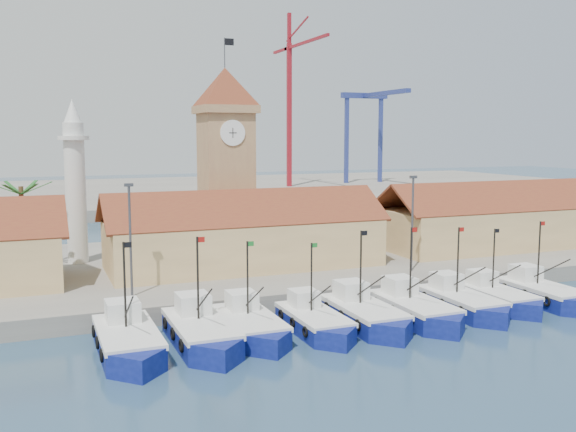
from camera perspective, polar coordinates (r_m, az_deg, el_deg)
name	(u,v)px	position (r m, az deg, el deg)	size (l,w,h in m)	color
ground	(333,341)	(45.66, 4.03, -11.01)	(400.00, 400.00, 0.00)	navy
quay	(233,266)	(67.17, -4.95, -4.44)	(140.00, 32.00, 1.50)	gray
terminal	(122,194)	(150.78, -14.52, 1.90)	(240.00, 80.00, 2.00)	gray
boat_0	(129,343)	(43.77, -13.99, -10.92)	(3.74, 10.25, 7.76)	#0B145A
boat_1	(202,334)	(44.64, -7.64, -10.40)	(3.77, 10.32, 7.81)	#0B145A
boat_2	(252,327)	(46.09, -3.24, -9.86)	(3.46, 9.49, 7.18)	#0B145A
boat_3	(316,323)	(47.12, 2.49, -9.51)	(3.31, 9.07, 6.86)	#0B145A
boat_4	(366,316)	(48.87, 6.94, -8.86)	(3.65, 9.99, 7.56)	#0B145A
boat_5	(416,311)	(50.87, 11.32, -8.30)	(3.67, 10.05, 7.61)	#0B145A
boat_6	(463,304)	(53.90, 15.31, -7.57)	(3.52, 9.63, 7.29)	#0B145A
boat_7	(499,299)	(56.69, 18.23, -7.00)	(3.32, 9.09, 6.88)	#0B145A
boat_8	(545,295)	(59.10, 21.85, -6.53)	(3.56, 9.75, 7.38)	#0B145A
hall_center	(244,241)	(62.82, -3.92, -2.24)	(27.04, 10.13, 7.61)	#E2BD7C
hall_right	(506,224)	(78.66, 18.85, -0.70)	(31.20, 10.13, 7.61)	#E2BD7C
clock_tower	(226,157)	(67.75, -5.55, 5.21)	(5.80, 5.80, 22.70)	tan
minaret	(75,181)	(67.26, -18.39, 2.96)	(3.00, 3.00, 16.30)	silver
palm_tree	(23,221)	(65.49, -22.53, -0.39)	(5.60, 5.03, 8.39)	brown
lamp_posts	(278,226)	(55.15, -0.88, -0.92)	(80.70, 0.25, 9.03)	#3F3F44
crane_red_right	(291,92)	(154.41, 0.29, 11.01)	(1.00, 31.53, 40.86)	maroon
gantry	(370,113)	(166.76, 7.33, 9.10)	(13.00, 22.00, 23.20)	navy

